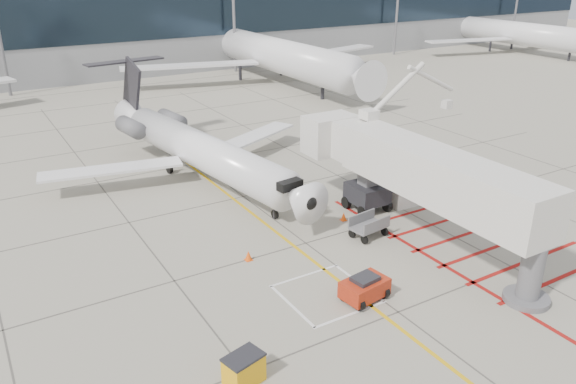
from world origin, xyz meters
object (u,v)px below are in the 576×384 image
jet_bridge (437,186)px  spill_bin (244,369)px  pushback_tug (365,287)px  regional_jet (216,138)px

jet_bridge → spill_bin: 15.22m
pushback_tug → spill_bin: (-7.61, -2.19, -0.02)m
jet_bridge → spill_bin: jet_bridge is taller
regional_jet → pushback_tug: regional_jet is taller
jet_bridge → pushback_tug: (-6.61, -2.26, -3.11)m
pushback_tug → regional_jet: bearing=82.7°
regional_jet → jet_bridge: jet_bridge is taller
regional_jet → jet_bridge: 15.88m
regional_jet → spill_bin: size_ratio=19.26×
jet_bridge → pushback_tug: bearing=-160.7°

